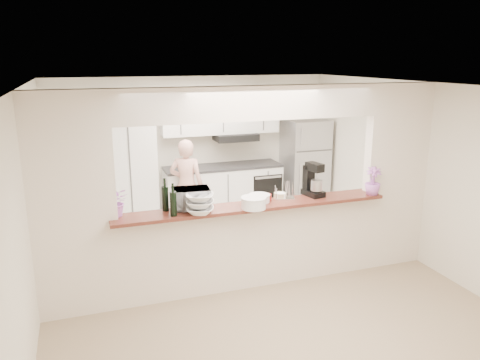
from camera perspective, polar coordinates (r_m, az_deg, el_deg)
name	(u,v)px	position (r m, az deg, el deg)	size (l,w,h in m)	color
floor	(252,285)	(6.12, 1.46, -12.64)	(6.00, 6.00, 0.00)	tan
tile_overlay	(218,241)	(7.45, -2.75, -7.41)	(5.00, 2.90, 0.01)	beige
partition	(253,172)	(5.59, 1.56, 0.98)	(5.00, 0.15, 2.50)	silver
bar_counter	(252,243)	(5.87, 1.51, -7.66)	(3.40, 0.38, 1.09)	silver
kitchen_cabinets	(188,166)	(8.20, -6.41, 1.69)	(3.15, 0.62, 2.25)	white
refrigerator	(305,165)	(8.91, 7.89, 1.87)	(0.75, 0.70, 1.70)	#BABAC0
flower_left	(116,202)	(5.37, -14.86, -2.58)	(0.30, 0.26, 0.34)	#E177CD
wine_bottle_a	(165,198)	(5.46, -9.11, -2.19)	(0.08, 0.08, 0.39)	black
wine_bottle_b	(173,203)	(5.26, -8.14, -2.83)	(0.08, 0.08, 0.38)	black
toaster_oven	(191,199)	(5.50, -6.03, -2.26)	(0.44, 0.30, 0.24)	#B5B5BB
serving_bowls	(200,204)	(5.31, -4.91, -2.94)	(0.31, 0.31, 0.23)	white
plate_stack_a	(254,203)	(5.49, 1.67, -2.80)	(0.30, 0.30, 0.14)	white
plate_stack_b	(259,198)	(5.75, 2.36, -2.22)	(0.27, 0.27, 0.09)	white
red_bowl	(265,197)	(5.83, 3.10, -2.09)	(0.16, 0.16, 0.07)	maroon
tan_bowl	(280,196)	(5.91, 4.90, -1.91)	(0.16, 0.16, 0.07)	#C2B289
utensil_caddy	(285,191)	(5.88, 5.47, -1.38)	(0.27, 0.20, 0.23)	silver
stand_mixer	(313,181)	(6.04, 8.87, -0.11)	(0.24, 0.32, 0.43)	black
flower_right	(373,181)	(6.25, 15.90, -0.11)	(0.20, 0.20, 0.36)	#AD64BA
person	(187,186)	(7.72, -6.52, -0.72)	(0.56, 0.37, 1.53)	tan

